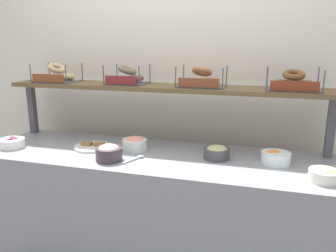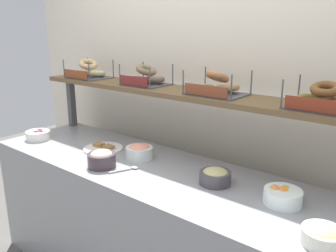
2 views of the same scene
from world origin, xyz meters
name	(u,v)px [view 2 (image 2 of 2)]	position (x,y,z in m)	size (l,w,h in m)	color
back_wall	(202,96)	(0.00, 0.55, 1.20)	(3.56, 0.06, 2.40)	silver
deli_counter	(151,229)	(0.00, 0.00, 0.42)	(2.36, 0.70, 0.85)	gray
shelf_riser_left	(71,103)	(-1.12, 0.27, 1.05)	(0.05, 0.05, 0.40)	#4C4C51
upper_shelf	(178,92)	(0.00, 0.27, 1.26)	(2.32, 0.32, 0.03)	brown
bowl_hummus	(215,176)	(0.43, 0.04, 0.89)	(0.17, 0.17, 0.09)	#464046
bowl_beet_salad	(38,135)	(-1.01, -0.12, 0.88)	(0.18, 0.18, 0.08)	white
bowl_tuna_salad	(102,158)	(-0.22, -0.18, 0.90)	(0.17, 0.17, 0.10)	#42353D
bowl_lox_spread	(139,151)	(-0.14, 0.06, 0.90)	(0.17, 0.17, 0.10)	silver
bowl_egg_salad	(323,235)	(1.03, -0.16, 0.89)	(0.16, 0.16, 0.08)	white
bowl_fruit_salad	(282,196)	(0.79, 0.06, 0.89)	(0.18, 0.18, 0.09)	white
serving_plate_white	(103,148)	(-0.45, 0.02, 0.86)	(0.26, 0.26, 0.04)	white
serving_spoon_near_plate	(128,169)	(-0.06, -0.12, 0.86)	(0.09, 0.17, 0.01)	#B7B7BC
bagel_basket_plain	(88,72)	(-0.85, 0.25, 1.33)	(0.31, 0.26, 0.15)	#4C4C51
bagel_basket_poppy	(146,78)	(-0.28, 0.28, 1.33)	(0.28, 0.26, 0.14)	#4C4C51
bagel_basket_everything	(216,87)	(0.28, 0.27, 1.33)	(0.32, 0.25, 0.15)	#4C4C51
bagel_basket_cinnamon_raisin	(324,100)	(0.87, 0.26, 1.33)	(0.33, 0.26, 0.14)	#4C4C51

